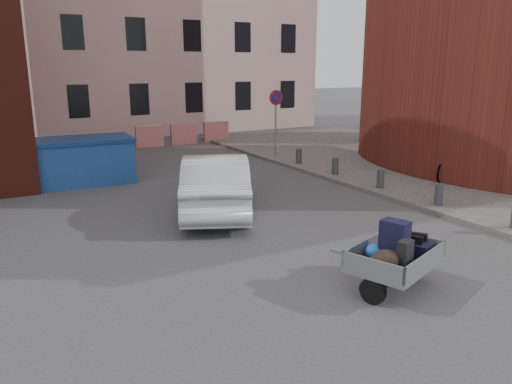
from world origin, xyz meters
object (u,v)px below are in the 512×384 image
bicycle (446,165)px  dumpster (77,161)px  trailer (395,256)px  silver_car (216,183)px

bicycle → dumpster: bearing=36.7°
dumpster → bicycle: size_ratio=2.02×
trailer → dumpster: bearing=86.7°
trailer → silver_car: 5.79m
trailer → silver_car: bearing=76.6°
dumpster → bicycle: (10.43, -5.68, -0.15)m
dumpster → trailer: bearing=-70.9°
silver_car → trailer: bearing=121.1°
trailer → silver_car: (-0.67, 5.75, 0.15)m
silver_car → bicycle: size_ratio=2.62×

